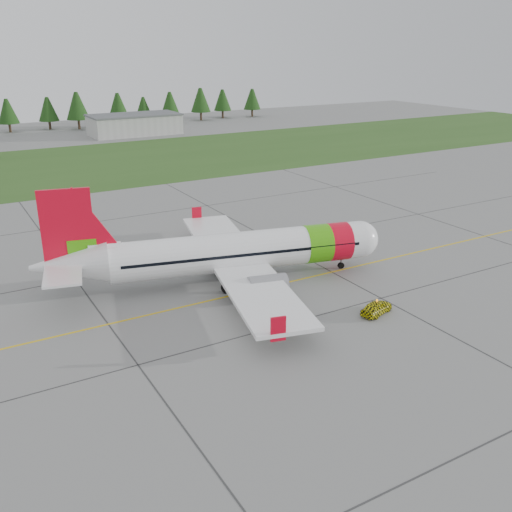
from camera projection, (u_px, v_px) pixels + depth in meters
ground at (297, 321)px, 51.63m from camera, size 320.00×320.00×0.00m
aircraft at (233, 252)px, 59.49m from camera, size 36.06×33.87×11.08m
follow_me_car at (377, 295)px, 52.45m from camera, size 1.65×1.81×3.72m
grass_strip at (76, 166)px, 118.16m from camera, size 320.00×50.00×0.03m
taxi_guideline at (253, 290)px, 58.12m from camera, size 120.00×0.25×0.02m
hangar_east at (135, 125)px, 158.21m from camera, size 24.00×12.00×5.20m
treeline at (26, 114)px, 161.86m from camera, size 160.00×8.00×10.00m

